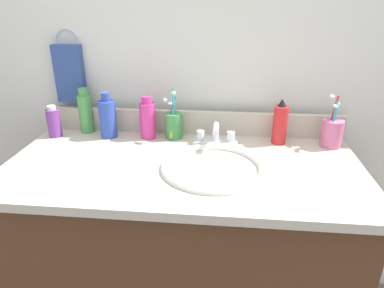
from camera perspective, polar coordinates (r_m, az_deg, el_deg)
The scene contains 15 objects.
vanity_cabinet at distance 1.35m, azimuth -1.31°, elevation -17.85°, with size 1.11×0.52×0.71m, color #4C2D19.
countertop at distance 1.14m, azimuth -1.48°, elevation -3.81°, with size 1.15×0.56×0.03m, color beige.
backsplash at distance 1.37m, azimuth -0.12°, elevation 3.57°, with size 1.15×0.02×0.09m, color beige.
back_wall at distance 1.47m, azimuth 0.13°, elevation -0.50°, with size 2.25×0.04×1.30m, color silver.
towel_ring at distance 1.46m, azimuth -19.65°, elevation 15.49°, with size 0.10×0.10×0.01m, color silver.
hand_towel at distance 1.46m, azimuth -19.30°, elevation 10.75°, with size 0.11×0.04×0.22m, color #334C8C.
sink_basin at distance 1.12m, azimuth 3.41°, elevation -5.35°, with size 0.33×0.33×0.11m.
faucet at distance 1.27m, azimuth 3.86°, elevation 1.13°, with size 0.16×0.10×0.08m.
bottle_shampoo_blue at distance 1.36m, azimuth -13.57°, elevation 4.16°, with size 0.06×0.06×0.17m.
bottle_soap_pink at distance 1.33m, azimuth -7.23°, elevation 4.05°, with size 0.06×0.06×0.16m.
bottle_toner_green at distance 1.43m, azimuth -16.92°, elevation 5.00°, with size 0.05×0.05×0.18m.
bottle_spray_red at distance 1.30m, azimuth 14.14°, elevation 3.26°, with size 0.05×0.05×0.17m.
bottle_cream_purple at distance 1.43m, azimuth -21.57°, elevation 3.31°, with size 0.05×0.05×0.12m.
cup_green at distance 1.32m, azimuth -3.00°, elevation 3.18°, with size 0.07×0.08×0.19m.
cup_pink at distance 1.34m, azimuth 21.82°, elevation 1.76°, with size 0.07×0.08×0.19m.
Camera 1 is at (0.13, -1.01, 1.25)m, focal length 32.77 mm.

